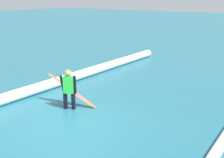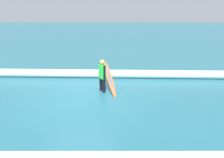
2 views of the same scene
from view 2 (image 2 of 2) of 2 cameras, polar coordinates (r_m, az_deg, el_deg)
The scene contains 5 objects.
ground_plane at distance 9.61m, azimuth -7.61°, elevation -4.25°, with size 121.68×121.68×0.00m, color #226171.
surfer at distance 9.95m, azimuth -2.32°, elevation 1.18°, with size 0.34×0.55×1.37m.
surfboard at distance 10.15m, azimuth -0.53°, elevation 0.20°, with size 0.70×1.86×1.11m.
wave_crest_foreground at distance 12.14m, azimuth 3.73°, elevation 1.21°, with size 0.41×0.41×16.05m, color white.
wave_crest_midground at distance 5.66m, azimuth -2.95°, elevation -18.17°, with size 0.27×0.27×24.89m, color white.
Camera 2 is at (-1.42, 8.91, 3.32)m, focal length 38.25 mm.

